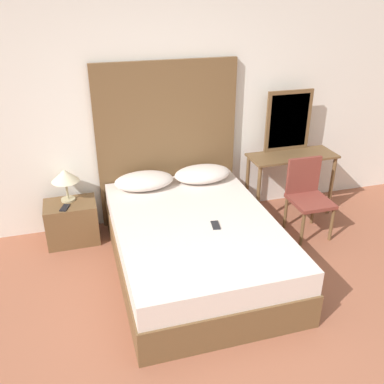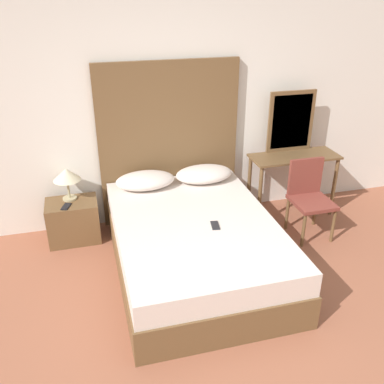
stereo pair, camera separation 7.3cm
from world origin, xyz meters
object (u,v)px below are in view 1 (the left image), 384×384
(nightstand, at_px, (72,222))
(chair, at_px, (307,193))
(phone_on_nightstand, at_px, (65,208))
(table_lamp, at_px, (65,177))
(vanity_desk, at_px, (291,166))
(phone_on_bed, at_px, (216,225))
(bed, at_px, (195,245))

(nightstand, height_order, chair, chair)
(nightstand, distance_m, phone_on_nightstand, 0.26)
(phone_on_nightstand, bearing_deg, table_lamp, 77.16)
(nightstand, relative_size, vanity_desk, 0.53)
(table_lamp, bearing_deg, vanity_desk, -3.23)
(table_lamp, xyz_separation_m, vanity_desk, (2.56, -0.14, -0.13))
(table_lamp, distance_m, phone_on_nightstand, 0.33)
(table_lamp, xyz_separation_m, chair, (2.53, -0.59, -0.26))
(table_lamp, relative_size, vanity_desk, 0.34)
(phone_on_bed, xyz_separation_m, vanity_desk, (1.26, 0.93, 0.06))
(nightstand, xyz_separation_m, table_lamp, (-0.01, 0.08, 0.51))
(bed, relative_size, nightstand, 3.94)
(bed, bearing_deg, phone_on_nightstand, 147.01)
(table_lamp, relative_size, chair, 0.42)
(table_lamp, distance_m, chair, 2.61)
(phone_on_nightstand, xyz_separation_m, chair, (2.57, -0.41, 0.01))
(nightstand, bearing_deg, phone_on_nightstand, -116.20)
(bed, bearing_deg, table_lamp, 140.49)
(bed, distance_m, phone_on_nightstand, 1.42)
(bed, distance_m, phone_on_bed, 0.35)
(phone_on_bed, bearing_deg, phone_on_nightstand, 145.84)
(bed, relative_size, table_lamp, 6.02)
(phone_on_bed, xyz_separation_m, chair, (1.24, 0.49, -0.07))
(nightstand, height_order, vanity_desk, vanity_desk)
(nightstand, bearing_deg, table_lamp, 95.82)
(phone_on_nightstand, bearing_deg, bed, -32.99)
(phone_on_nightstand, xyz_separation_m, vanity_desk, (2.60, 0.03, 0.15))
(phone_on_bed, relative_size, phone_on_nightstand, 0.96)
(bed, distance_m, nightstand, 1.42)
(nightstand, bearing_deg, phone_on_bed, -37.91)
(vanity_desk, bearing_deg, table_lamp, 176.77)
(table_lamp, distance_m, vanity_desk, 2.56)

